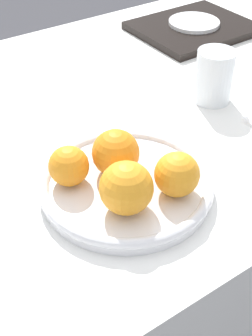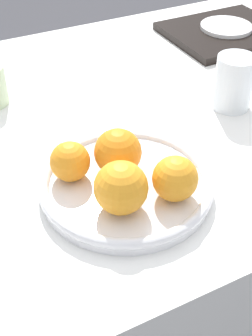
{
  "view_description": "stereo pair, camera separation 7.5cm",
  "coord_description": "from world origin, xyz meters",
  "px_view_note": "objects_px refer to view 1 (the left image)",
  "views": [
    {
      "loc": [
        -0.48,
        -0.71,
        1.27
      ],
      "look_at": [
        -0.16,
        -0.23,
        0.8
      ],
      "focal_mm": 50.0,
      "sensor_mm": 36.0,
      "label": 1
    },
    {
      "loc": [
        -0.42,
        -0.74,
        1.27
      ],
      "look_at": [
        -0.16,
        -0.23,
        0.8
      ],
      "focal_mm": 50.0,
      "sensor_mm": 36.0,
      "label": 2
    }
  ],
  "objects_px": {
    "orange_2": "(69,166)",
    "orange_0": "(116,153)",
    "orange_1": "(126,188)",
    "serving_tray": "(194,28)",
    "water_glass": "(214,76)",
    "orange_3": "(177,174)",
    "fruit_platter": "(126,184)",
    "side_plate": "(194,23)"
  },
  "relations": [
    {
      "from": "orange_3",
      "to": "serving_tray",
      "type": "height_order",
      "value": "orange_3"
    },
    {
      "from": "orange_0",
      "to": "orange_1",
      "type": "bearing_deg",
      "value": -113.46
    },
    {
      "from": "orange_2",
      "to": "orange_3",
      "type": "distance_m",
      "value": 0.17
    },
    {
      "from": "orange_3",
      "to": "side_plate",
      "type": "xyz_separation_m",
      "value": [
        0.48,
        0.5,
        -0.03
      ]
    },
    {
      "from": "orange_2",
      "to": "orange_3",
      "type": "relative_size",
      "value": 0.92
    },
    {
      "from": "orange_0",
      "to": "orange_3",
      "type": "xyz_separation_m",
      "value": [
        0.05,
        -0.1,
        -0.0
      ]
    },
    {
      "from": "orange_0",
      "to": "side_plate",
      "type": "xyz_separation_m",
      "value": [
        0.53,
        0.41,
        -0.03
      ]
    },
    {
      "from": "fruit_platter",
      "to": "serving_tray",
      "type": "relative_size",
      "value": 0.94
    },
    {
      "from": "orange_2",
      "to": "orange_0",
      "type": "bearing_deg",
      "value": -15.33
    },
    {
      "from": "fruit_platter",
      "to": "orange_3",
      "type": "relative_size",
      "value": 4.0
    },
    {
      "from": "orange_1",
      "to": "serving_tray",
      "type": "height_order",
      "value": "orange_1"
    },
    {
      "from": "fruit_platter",
      "to": "water_glass",
      "type": "distance_m",
      "value": 0.35
    },
    {
      "from": "fruit_platter",
      "to": "orange_0",
      "type": "xyz_separation_m",
      "value": [
        0.0,
        0.03,
        0.04
      ]
    },
    {
      "from": "orange_3",
      "to": "water_glass",
      "type": "height_order",
      "value": "water_glass"
    },
    {
      "from": "orange_0",
      "to": "orange_1",
      "type": "height_order",
      "value": "orange_1"
    },
    {
      "from": "orange_3",
      "to": "side_plate",
      "type": "distance_m",
      "value": 0.7
    },
    {
      "from": "orange_2",
      "to": "side_plate",
      "type": "relative_size",
      "value": 0.48
    },
    {
      "from": "orange_0",
      "to": "serving_tray",
      "type": "height_order",
      "value": "orange_0"
    },
    {
      "from": "orange_1",
      "to": "water_glass",
      "type": "relative_size",
      "value": 0.74
    },
    {
      "from": "orange_2",
      "to": "orange_3",
      "type": "height_order",
      "value": "orange_3"
    },
    {
      "from": "orange_0",
      "to": "serving_tray",
      "type": "bearing_deg",
      "value": 37.71
    },
    {
      "from": "orange_0",
      "to": "water_glass",
      "type": "height_order",
      "value": "water_glass"
    },
    {
      "from": "orange_0",
      "to": "fruit_platter",
      "type": "bearing_deg",
      "value": -92.47
    },
    {
      "from": "side_plate",
      "to": "water_glass",
      "type": "bearing_deg",
      "value": -125.0
    },
    {
      "from": "orange_1",
      "to": "side_plate",
      "type": "xyz_separation_m",
      "value": [
        0.56,
        0.49,
        -0.04
      ]
    },
    {
      "from": "orange_1",
      "to": "serving_tray",
      "type": "distance_m",
      "value": 0.75
    },
    {
      "from": "orange_1",
      "to": "side_plate",
      "type": "distance_m",
      "value": 0.75
    },
    {
      "from": "fruit_platter",
      "to": "side_plate",
      "type": "bearing_deg",
      "value": 39.74
    },
    {
      "from": "orange_2",
      "to": "side_plate",
      "type": "height_order",
      "value": "orange_2"
    },
    {
      "from": "serving_tray",
      "to": "orange_3",
      "type": "bearing_deg",
      "value": -133.44
    },
    {
      "from": "orange_3",
      "to": "fruit_platter",
      "type": "bearing_deg",
      "value": 128.96
    },
    {
      "from": "orange_0",
      "to": "orange_3",
      "type": "height_order",
      "value": "orange_0"
    },
    {
      "from": "orange_1",
      "to": "side_plate",
      "type": "height_order",
      "value": "orange_1"
    },
    {
      "from": "orange_0",
      "to": "orange_3",
      "type": "bearing_deg",
      "value": -62.23
    },
    {
      "from": "fruit_platter",
      "to": "orange_1",
      "type": "bearing_deg",
      "value": -124.19
    },
    {
      "from": "orange_3",
      "to": "orange_1",
      "type": "bearing_deg",
      "value": 171.07
    },
    {
      "from": "serving_tray",
      "to": "orange_0",
      "type": "bearing_deg",
      "value": -142.29
    },
    {
      "from": "water_glass",
      "to": "orange_3",
      "type": "bearing_deg",
      "value": -142.68
    },
    {
      "from": "water_glass",
      "to": "serving_tray",
      "type": "relative_size",
      "value": 0.36
    },
    {
      "from": "orange_1",
      "to": "water_glass",
      "type": "xyz_separation_m",
      "value": [
        0.35,
        0.19,
        -0.01
      ]
    },
    {
      "from": "orange_3",
      "to": "serving_tray",
      "type": "bearing_deg",
      "value": 46.56
    },
    {
      "from": "orange_0",
      "to": "side_plate",
      "type": "bearing_deg",
      "value": 37.71
    }
  ]
}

